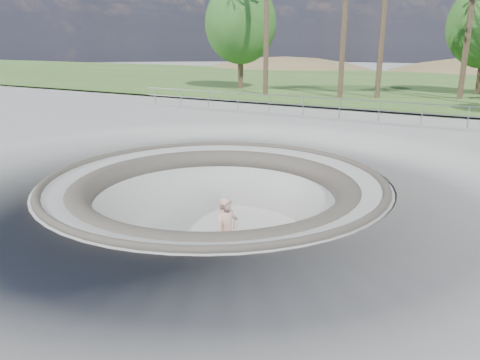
# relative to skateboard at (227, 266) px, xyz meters

# --- Properties ---
(ground) EXTENTS (180.00, 180.00, 0.00)m
(ground) POSITION_rel_skateboard_xyz_m (-1.40, 1.64, 1.83)
(ground) COLOR #A0A09B
(ground) RESTS_ON ground
(skate_bowl) EXTENTS (14.00, 14.00, 4.10)m
(skate_bowl) POSITION_rel_skateboard_xyz_m (-1.40, 1.64, 0.00)
(skate_bowl) COLOR #A0A09B
(skate_bowl) RESTS_ON ground
(grass_strip) EXTENTS (180.00, 36.00, 0.12)m
(grass_strip) POSITION_rel_skateboard_xyz_m (-1.40, 35.64, 2.05)
(grass_strip) COLOR #386126
(grass_strip) RESTS_ON ground
(distant_hills) EXTENTS (103.20, 45.00, 28.60)m
(distant_hills) POSITION_rel_skateboard_xyz_m (2.38, 58.81, -5.19)
(distant_hills) COLOR brown
(distant_hills) RESTS_ON ground
(safety_railing) EXTENTS (25.00, 0.06, 1.03)m
(safety_railing) POSITION_rel_skateboard_xyz_m (-1.40, 13.64, 2.52)
(safety_railing) COLOR gray
(safety_railing) RESTS_ON ground
(skateboard) EXTENTS (0.85, 0.34, 0.09)m
(skateboard) POSITION_rel_skateboard_xyz_m (0.00, 0.00, 0.00)
(skateboard) COLOR olive
(skateboard) RESTS_ON ground
(skater) EXTENTS (0.70, 0.82, 1.92)m
(skater) POSITION_rel_skateboard_xyz_m (0.00, 0.00, 0.98)
(skater) COLOR tan
(skater) RESTS_ON skateboard
(bushy_tree_left) EXTENTS (5.78, 5.25, 8.34)m
(bushy_tree_left) POSITION_rel_skateboard_xyz_m (-13.12, 24.22, 7.17)
(bushy_tree_left) COLOR brown
(bushy_tree_left) RESTS_ON ground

